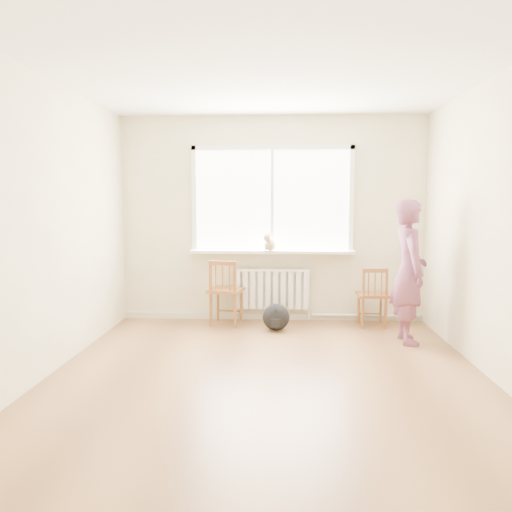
# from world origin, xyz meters

# --- Properties ---
(floor) EXTENTS (4.50, 4.50, 0.00)m
(floor) POSITION_xyz_m (0.00, 0.00, 0.00)
(floor) COLOR #92633C
(floor) RESTS_ON ground
(ceiling) EXTENTS (4.50, 4.50, 0.00)m
(ceiling) POSITION_xyz_m (0.00, 0.00, 2.70)
(ceiling) COLOR white
(ceiling) RESTS_ON back_wall
(back_wall) EXTENTS (4.00, 0.01, 2.70)m
(back_wall) POSITION_xyz_m (0.00, 2.25, 1.35)
(back_wall) COLOR beige
(back_wall) RESTS_ON ground
(window) EXTENTS (2.12, 0.05, 1.42)m
(window) POSITION_xyz_m (0.00, 2.22, 1.66)
(window) COLOR white
(window) RESTS_ON back_wall
(windowsill) EXTENTS (2.15, 0.22, 0.04)m
(windowsill) POSITION_xyz_m (0.00, 2.14, 0.93)
(windowsill) COLOR white
(windowsill) RESTS_ON back_wall
(radiator) EXTENTS (1.00, 0.12, 0.55)m
(radiator) POSITION_xyz_m (0.00, 2.16, 0.44)
(radiator) COLOR white
(radiator) RESTS_ON back_wall
(heating_pipe) EXTENTS (1.40, 0.04, 0.04)m
(heating_pipe) POSITION_xyz_m (1.25, 2.19, 0.08)
(heating_pipe) COLOR silver
(heating_pipe) RESTS_ON back_wall
(baseboard) EXTENTS (4.00, 0.03, 0.08)m
(baseboard) POSITION_xyz_m (0.00, 2.23, 0.04)
(baseboard) COLOR beige
(baseboard) RESTS_ON ground
(chair_left) EXTENTS (0.48, 0.46, 0.85)m
(chair_left) POSITION_xyz_m (-0.59, 1.90, 0.43)
(chair_left) COLOR #9B5F2D
(chair_left) RESTS_ON floor
(chair_right) EXTENTS (0.39, 0.37, 0.76)m
(chair_right) POSITION_xyz_m (1.28, 1.91, 0.38)
(chair_right) COLOR #9B5F2D
(chair_right) RESTS_ON floor
(person) EXTENTS (0.41, 0.60, 1.61)m
(person) POSITION_xyz_m (1.55, 1.23, 0.81)
(person) COLOR #BD3F6B
(person) RESTS_ON floor
(cat) EXTENTS (0.23, 0.36, 0.25)m
(cat) POSITION_xyz_m (-0.03, 2.06, 1.05)
(cat) COLOR #CFBE8D
(cat) RESTS_ON windowsill
(backpack) EXTENTS (0.36, 0.29, 0.33)m
(backpack) POSITION_xyz_m (0.06, 1.66, 0.17)
(backpack) COLOR black
(backpack) RESTS_ON floor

